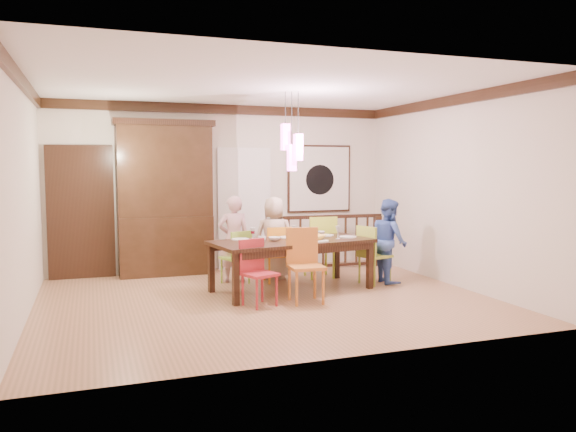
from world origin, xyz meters
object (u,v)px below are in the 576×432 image
object	(u,v)px
chair_far_left	(235,253)
balustrade	(329,241)
china_hutch	(165,198)
chair_end_right	(375,251)
person_far_left	(234,239)
person_end_right	(389,241)
person_far_mid	(274,238)
dining_table	(292,245)

from	to	relation	value
chair_far_left	balustrade	xyz separation A→B (m)	(1.92, 0.76, 0.02)
chair_far_left	china_hutch	distance (m)	1.66
china_hutch	chair_far_left	bearing A→B (deg)	-50.34
chair_end_right	balustrade	distance (m)	1.50
chair_end_right	person_far_left	world-z (taller)	person_far_left
person_end_right	chair_end_right	bearing A→B (deg)	101.74
chair_far_left	balustrade	distance (m)	2.07
china_hutch	person_far_mid	xyz separation A→B (m)	(1.61, -0.95, -0.63)
dining_table	person_far_left	size ratio (longest dim) A/B	1.81
dining_table	person_far_mid	world-z (taller)	person_far_mid
china_hutch	person_far_mid	size ratio (longest dim) A/B	1.93
person_far_left	person_end_right	xyz separation A→B (m)	(2.30, -0.86, -0.02)
person_far_left	person_far_mid	world-z (taller)	person_far_left
balustrade	person_end_right	bearing A→B (deg)	-72.14
chair_end_right	person_far_mid	world-z (taller)	person_far_mid
dining_table	person_end_right	distance (m)	1.65
dining_table	balustrade	xyz separation A→B (m)	(1.25, 1.51, -0.18)
china_hutch	person_far_left	world-z (taller)	china_hutch
dining_table	person_end_right	xyz separation A→B (m)	(1.65, 0.04, -0.01)
person_far_left	person_far_mid	size ratio (longest dim) A/B	1.02
dining_table	balustrade	size ratio (longest dim) A/B	1.22
dining_table	person_far_left	bearing A→B (deg)	116.79
chair_far_left	person_far_left	bearing A→B (deg)	-117.16
dining_table	person_end_right	bearing A→B (deg)	-7.63
balustrade	person_far_left	distance (m)	2.01
china_hutch	person_end_right	world-z (taller)	china_hutch
dining_table	china_hutch	bearing A→B (deg)	121.38
chair_far_left	china_hutch	bearing A→B (deg)	-71.28
person_far_mid	chair_far_left	bearing A→B (deg)	23.35
balustrade	person_far_left	world-z (taller)	person_far_left
china_hutch	person_far_left	distance (m)	1.47
person_far_left	person_end_right	distance (m)	2.45
chair_far_left	person_far_mid	xyz separation A→B (m)	(0.69, 0.15, 0.19)
dining_table	chair_far_left	xyz separation A→B (m)	(-0.67, 0.75, -0.20)
chair_far_left	balustrade	size ratio (longest dim) A/B	0.41
dining_table	chair_far_left	bearing A→B (deg)	122.55
person_end_right	dining_table	bearing A→B (deg)	97.25
dining_table	balustrade	distance (m)	1.97
person_far_mid	person_end_right	distance (m)	1.84
chair_far_left	person_far_mid	bearing A→B (deg)	171.60
person_far_mid	person_far_left	bearing A→B (deg)	11.17
dining_table	person_far_left	distance (m)	1.11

